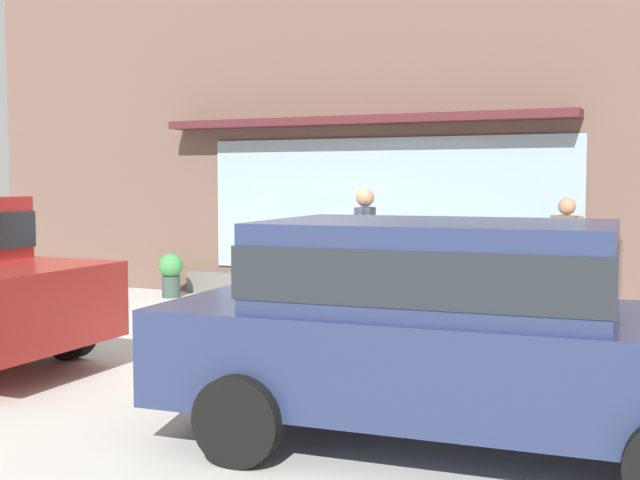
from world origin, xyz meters
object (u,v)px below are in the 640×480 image
(potted_plant_doorstep, at_px, (171,272))
(parked_car_navy, at_px, (455,321))
(potted_plant_window_left, at_px, (312,282))
(pedestrian_with_handbag, at_px, (365,246))
(fire_hydrant, at_px, (433,298))
(potted_plant_low_front, at_px, (472,275))
(pedestrian_passerby, at_px, (566,252))

(potted_plant_doorstep, bearing_deg, parked_car_navy, -41.37)
(potted_plant_window_left, bearing_deg, pedestrian_with_handbag, -47.20)
(parked_car_navy, height_order, potted_plant_window_left, parked_car_navy)
(fire_hydrant, distance_m, potted_plant_low_front, 1.59)
(pedestrian_with_handbag, height_order, pedestrian_passerby, pedestrian_with_handbag)
(potted_plant_doorstep, bearing_deg, potted_plant_low_front, 4.82)
(pedestrian_passerby, bearing_deg, pedestrian_with_handbag, 52.15)
(parked_car_navy, relative_size, potted_plant_low_front, 3.85)
(parked_car_navy, bearing_deg, fire_hydrant, 104.91)
(pedestrian_passerby, distance_m, parked_car_navy, 5.14)
(potted_plant_low_front, bearing_deg, potted_plant_doorstep, -175.18)
(fire_hydrant, relative_size, pedestrian_passerby, 0.51)
(pedestrian_passerby, xyz_separation_m, potted_plant_doorstep, (-6.06, 0.18, -0.56))
(parked_car_navy, height_order, potted_plant_low_front, parked_car_navy)
(pedestrian_with_handbag, bearing_deg, parked_car_navy, -156.65)
(parked_car_navy, distance_m, potted_plant_doorstep, 8.06)
(fire_hydrant, height_order, parked_car_navy, parked_car_navy)
(pedestrian_passerby, height_order, potted_plant_doorstep, pedestrian_passerby)
(fire_hydrant, distance_m, potted_plant_window_left, 2.88)
(pedestrian_passerby, xyz_separation_m, potted_plant_window_left, (-3.80, 0.62, -0.65))
(pedestrian_with_handbag, xyz_separation_m, pedestrian_passerby, (2.30, 1.00, -0.07))
(parked_car_navy, xyz_separation_m, potted_plant_window_left, (-3.78, 5.76, -0.58))
(pedestrian_with_handbag, height_order, parked_car_navy, pedestrian_with_handbag)
(pedestrian_with_handbag, xyz_separation_m, potted_plant_doorstep, (-3.76, 1.18, -0.63))
(pedestrian_with_handbag, relative_size, potted_plant_doorstep, 2.52)
(potted_plant_doorstep, distance_m, potted_plant_window_left, 2.30)
(potted_plant_low_front, xyz_separation_m, potted_plant_window_left, (-2.47, 0.04, -0.23))
(parked_car_navy, distance_m, potted_plant_window_left, 6.91)
(fire_hydrant, height_order, pedestrian_with_handbag, pedestrian_with_handbag)
(potted_plant_doorstep, relative_size, potted_plant_window_left, 1.15)
(pedestrian_with_handbag, distance_m, parked_car_navy, 4.73)
(potted_plant_doorstep, bearing_deg, pedestrian_passerby, -1.74)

